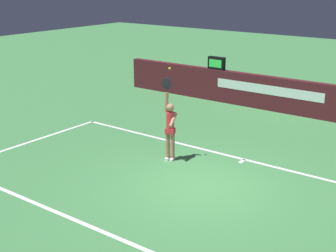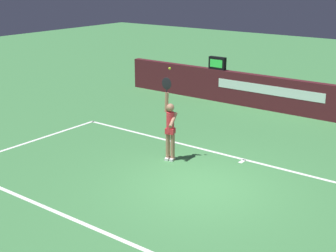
# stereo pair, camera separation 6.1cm
# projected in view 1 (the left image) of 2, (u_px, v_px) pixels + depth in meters

# --- Properties ---
(ground_plane) EXTENTS (60.00, 60.00, 0.00)m
(ground_plane) POSITION_uv_depth(u_px,v_px,m) (202.00, 186.00, 12.16)
(ground_plane) COLOR #3F8045
(court_lines) EXTENTS (12.50, 5.50, 0.00)m
(court_lines) POSITION_uv_depth(u_px,v_px,m) (193.00, 192.00, 11.85)
(court_lines) COLOR white
(court_lines) RESTS_ON ground
(back_wall) EXTENTS (17.17, 0.29, 1.32)m
(back_wall) POSITION_uv_depth(u_px,v_px,m) (314.00, 100.00, 17.71)
(back_wall) COLOR #45171D
(back_wall) RESTS_ON ground
(speed_display) EXTENTS (0.74, 0.21, 0.52)m
(speed_display) POSITION_uv_depth(u_px,v_px,m) (217.00, 63.00, 19.83)
(speed_display) COLOR black
(speed_display) RESTS_ON back_wall
(tennis_player) EXTENTS (0.49, 0.48, 2.41)m
(tennis_player) POSITION_uv_depth(u_px,v_px,m) (170.00, 127.00, 13.58)
(tennis_player) COLOR #A57457
(tennis_player) RESTS_ON ground
(tennis_ball) EXTENTS (0.07, 0.07, 0.07)m
(tennis_ball) POSITION_uv_depth(u_px,v_px,m) (170.00, 68.00, 13.05)
(tennis_ball) COLOR #C8E02E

